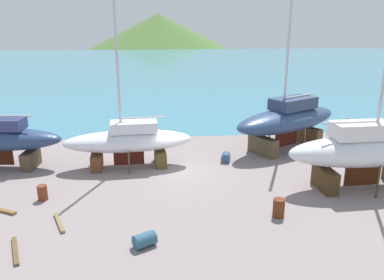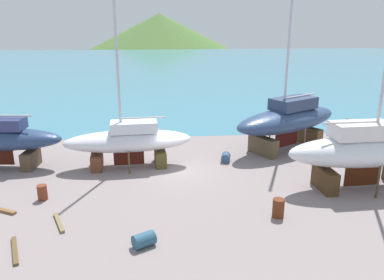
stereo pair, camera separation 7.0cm
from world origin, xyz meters
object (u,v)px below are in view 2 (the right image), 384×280
object	(u,v)px
sailboat_small_center	(365,151)
barrel_tipped_left	(278,208)
sailboat_far_slipway	(129,141)
barrel_tipped_center	(42,192)
sailboat_mid_port	(288,119)
barrel_ochre	(226,157)
worker	(346,128)
barrel_rust_far	(144,240)

from	to	relation	value
sailboat_small_center	barrel_tipped_left	size ratio (longest dim) A/B	14.65
sailboat_far_slipway	barrel_tipped_center	size ratio (longest dim) A/B	15.18
sailboat_mid_port	sailboat_far_slipway	xyz separation A→B (m)	(-11.62, -2.73, -0.48)
sailboat_far_slipway	barrel_tipped_left	world-z (taller)	sailboat_far_slipway
sailboat_far_slipway	barrel_tipped_center	xyz separation A→B (m)	(-4.37, -4.70, -1.37)
sailboat_small_center	barrel_tipped_center	world-z (taller)	sailboat_small_center
barrel_tipped_center	barrel_ochre	bearing A→B (deg)	24.58
sailboat_mid_port	barrel_tipped_center	size ratio (longest dim) A/B	16.73
sailboat_far_slipway	sailboat_small_center	distance (m)	14.42
worker	sailboat_mid_port	bearing A→B (deg)	-4.09
sailboat_mid_port	barrel_tipped_center	xyz separation A→B (m)	(-15.99, -7.43, -1.85)
worker	barrel_tipped_center	bearing A→B (deg)	-0.05
barrel_rust_far	barrel_ochre	world-z (taller)	barrel_rust_far
barrel_rust_far	sailboat_far_slipway	bearing A→B (deg)	97.22
sailboat_mid_port	sailboat_far_slipway	bearing A→B (deg)	-16.78
barrel_ochre	sailboat_far_slipway	bearing A→B (deg)	-177.50
sailboat_far_slipway	sailboat_mid_port	bearing A→B (deg)	-171.04
barrel_ochre	barrel_rust_far	bearing A→B (deg)	-117.82
sailboat_far_slipway	barrel_rust_far	xyz separation A→B (m)	(1.24, -9.76, -1.47)
sailboat_small_center	worker	world-z (taller)	sailboat_small_center
sailboat_far_slipway	barrel_tipped_left	distance (m)	11.02
sailboat_small_center	worker	distance (m)	10.17
worker	sailboat_small_center	bearing A→B (deg)	45.23
barrel_rust_far	barrel_tipped_center	bearing A→B (deg)	137.94
sailboat_far_slipway	barrel_ochre	size ratio (longest dim) A/B	15.82
worker	barrel_tipped_center	world-z (taller)	worker
sailboat_mid_port	worker	world-z (taller)	sailboat_mid_port
sailboat_far_slipway	worker	size ratio (longest dim) A/B	7.14
sailboat_far_slipway	barrel_tipped_left	xyz separation A→B (m)	(7.76, -7.71, -1.31)
sailboat_far_slipway	sailboat_small_center	world-z (taller)	sailboat_small_center
sailboat_mid_port	barrel_rust_far	distance (m)	16.36
barrel_rust_far	sailboat_mid_port	bearing A→B (deg)	50.27
barrel_tipped_left	barrel_tipped_center	bearing A→B (deg)	166.07
sailboat_small_center	barrel_ochre	world-z (taller)	sailboat_small_center
sailboat_mid_port	barrel_ochre	world-z (taller)	sailboat_mid_port
barrel_tipped_center	barrel_tipped_left	bearing A→B (deg)	-13.93
sailboat_far_slipway	barrel_rust_far	distance (m)	9.95
worker	barrel_rust_far	bearing A→B (deg)	18.50
sailboat_mid_port	worker	size ratio (longest dim) A/B	7.87
barrel_ochre	barrel_tipped_center	size ratio (longest dim) A/B	0.96
barrel_tipped_left	barrel_tipped_center	size ratio (longest dim) A/B	1.13
barrel_rust_far	barrel_tipped_left	world-z (taller)	barrel_tipped_left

